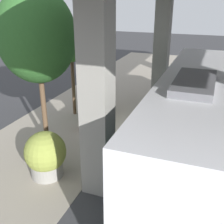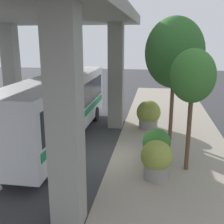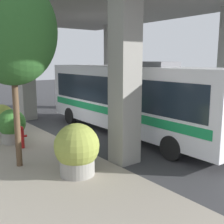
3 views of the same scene
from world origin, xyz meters
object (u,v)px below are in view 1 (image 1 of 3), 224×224
Objects in this scene: bus at (193,115)px; planter_middle at (46,155)px; street_tree_far at (37,36)px; street_tree_near at (71,42)px; fire_hydrant at (83,120)px; planter_front at (103,97)px; planter_back at (91,107)px.

planter_middle is (-4.86, -2.93, -1.17)m from bus.
street_tree_far is (-6.16, -0.91, 2.79)m from bus.
street_tree_near is (-1.86, 5.75, 3.21)m from planter_middle.
street_tree_far is at bearing -81.55° from street_tree_near.
street_tree_near reaches higher than fire_hydrant.
planter_front is 1.61m from planter_back.
bus is 1.78× the size of street_tree_far.
planter_back reaches higher than fire_hydrant.
fire_hydrant is at bearing 96.72° from planter_middle.
planter_back is at bearing 76.31° from street_tree_far.
street_tree_near is at bearing 98.45° from street_tree_far.
planter_middle is at bearing -148.95° from bus.
street_tree_far is (-0.77, -3.16, 4.03)m from planter_back.
fire_hydrant is 2.73m from planter_front.
planter_middle is at bearing -57.13° from street_tree_far.
planter_middle is 5.20m from planter_back.
street_tree_near is at bearing 129.48° from fire_hydrant.
bus is 2.29× the size of street_tree_near.
planter_back is at bearing 95.88° from planter_middle.
planter_middle is 4.64m from street_tree_far.
planter_back is 5.18m from street_tree_far.
fire_hydrant is 0.15× the size of street_tree_far.
planter_front is 6.28m from street_tree_far.
planter_front is (-5.40, 3.86, -1.22)m from bus.
planter_middle reaches higher than fire_hydrant.
planter_front is 0.24× the size of street_tree_far.
fire_hydrant is at bearing -88.84° from planter_front.
planter_front is at bearing 94.51° from planter_middle.
bus reaches higher than planter_middle.
street_tree_near is 0.78× the size of street_tree_far.
planter_middle is (0.54, -6.78, 0.05)m from planter_front.
bus is 5.80m from planter_middle.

